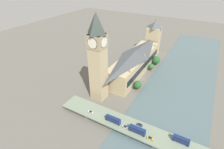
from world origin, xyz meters
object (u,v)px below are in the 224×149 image
Objects in this scene: parliament_hall at (135,62)px; road_bridge at (158,138)px; clock_tower at (98,57)px; car_northbound_tail at (125,127)px; double_decker_bus_mid at (137,130)px; car_southbound_mid at (150,138)px; victoria_tower at (153,38)px; car_northbound_mid at (140,125)px; car_northbound_lead at (91,112)px; double_decker_bus_lead at (113,119)px; double_decker_bus_rear at (181,140)px.

parliament_hall is 0.61× the size of road_bridge.
clock_tower reaches higher than car_northbound_tail.
road_bridge is at bearing 122.87° from parliament_hall.
car_northbound_tail is at bearing 108.94° from parliament_hall.
double_decker_bus_mid reaches higher than car_southbound_mid.
victoria_tower is 11.38× the size of car_northbound_tail.
car_southbound_mid is (-10.52, 7.59, -0.02)m from car_northbound_mid.
car_northbound_mid is at bearing -169.93° from car_northbound_lead.
victoria_tower is at bearing -90.74° from car_northbound_lead.
car_northbound_mid is at bearing -82.50° from double_decker_bus_mid.
victoria_tower is 4.04× the size of double_decker_bus_lead.
double_decker_bus_mid reaches higher than car_northbound_mid.
clock_tower reaches higher than car_southbound_mid.
parliament_hall is at bearing -64.14° from car_northbound_mid.
car_southbound_mid reaches higher than car_northbound_lead.
double_decker_bus_lead is at bearing -2.68° from car_northbound_tail.
car_northbound_mid is (-18.47, -6.74, -1.94)m from double_decker_bus_lead.
parliament_hall is 1.25× the size of clock_tower.
double_decker_bus_lead is (-18.65, 83.33, -6.32)m from parliament_hall.
parliament_hall is 8.89× the size of double_decker_bus_rear.
double_decker_bus_mid is at bearing 13.42° from double_decker_bus_rear.
double_decker_bus_lead is 29.07m from car_southbound_mid.
double_decker_bus_rear is at bearing 130.63° from parliament_hall.
road_bridge is 15.37m from car_northbound_mid.
car_southbound_mid is (-18.88, 0.38, -0.06)m from car_northbound_tail.
double_decker_bus_lead is at bearing -1.68° from car_southbound_mid.
victoria_tower is at bearing -69.73° from road_bridge.
double_decker_bus_rear is 2.51× the size of car_northbound_mid.
car_northbound_lead is at bearing 5.50° from double_decker_bus_rear.
road_bridge is (-62.04, 22.14, -37.59)m from clock_tower.
victoria_tower reaches higher than double_decker_bus_lead.
victoria_tower is 149.81m from double_decker_bus_mid.
double_decker_bus_mid is (13.89, 3.31, 3.59)m from road_bridge.
parliament_hall is 21.49× the size of car_southbound_mid.
road_bridge is 37.45× the size of car_northbound_tail.
double_decker_bus_rear is at bearing 166.16° from clock_tower.
car_northbound_tail is at bearing 177.32° from double_decker_bus_lead.
double_decker_bus_lead is at bearing 138.86° from clock_tower.
victoria_tower reaches higher than double_decker_bus_mid.
clock_tower is at bearing 85.16° from victoria_tower.
car_southbound_mid is at bearing 119.51° from parliament_hall.
victoria_tower is 148.07m from car_northbound_tail.
car_northbound_tail reaches higher than car_northbound_lead.
parliament_hall is 85.63m from double_decker_bus_lead.
double_decker_bus_rear is (-14.13, -3.38, 3.51)m from road_bridge.
car_northbound_lead is 30.68m from car_northbound_tail.
car_southbound_mid is at bearing 179.25° from car_northbound_lead.
double_decker_bus_lead is 10.29m from car_northbound_tail.
road_bridge is at bearing -171.54° from car_northbound_tail.
double_decker_bus_lead is 1.10× the size of double_decker_bus_rear.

